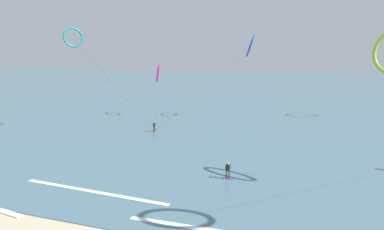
% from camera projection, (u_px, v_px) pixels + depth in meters
% --- Properties ---
extents(sea_water, '(400.00, 200.00, 0.08)m').
position_uv_depth(sea_water, '(268.00, 89.00, 117.08)').
color(sea_water, slate).
rests_on(sea_water, ground).
extents(surfer_amber, '(1.40, 0.63, 1.70)m').
position_uv_depth(surfer_amber, '(154.00, 127.00, 53.72)').
color(surfer_amber, orange).
rests_on(surfer_amber, ground).
extents(surfer_violet, '(1.40, 0.58, 1.70)m').
position_uv_depth(surfer_violet, '(228.00, 172.00, 33.74)').
color(surfer_violet, purple).
rests_on(surfer_violet, ground).
extents(kite_cobalt, '(13.63, 19.04, 15.95)m').
position_uv_depth(kite_cobalt, '(250.00, 46.00, 63.15)').
color(kite_cobalt, '#2647B7').
rests_on(kite_cobalt, ground).
extents(kite_teal, '(14.14, 3.68, 16.65)m').
position_uv_depth(kite_teal, '(73.00, 38.00, 53.11)').
color(kite_teal, teal).
rests_on(kite_teal, ground).
extents(kite_magenta, '(6.33, 15.10, 10.46)m').
position_uv_depth(kite_magenta, '(158.00, 73.00, 66.24)').
color(kite_magenta, '#CC288E').
rests_on(kite_magenta, ground).
extents(wave_crest_mid, '(12.13, 0.79, 0.12)m').
position_uv_depth(wave_crest_mid, '(207.00, 230.00, 24.06)').
color(wave_crest_mid, white).
rests_on(wave_crest_mid, ground).
extents(wave_crest_far, '(15.34, 1.27, 0.12)m').
position_uv_depth(wave_crest_far, '(93.00, 192.00, 30.65)').
color(wave_crest_far, white).
rests_on(wave_crest_far, ground).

